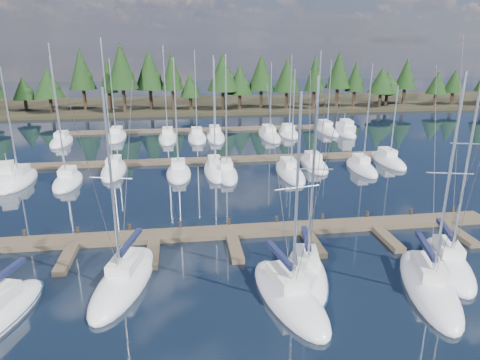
{
  "coord_description": "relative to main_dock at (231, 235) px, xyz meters",
  "views": [
    {
      "loc": [
        -3.51,
        -13.24,
        14.87
      ],
      "look_at": [
        1.33,
        22.0,
        3.24
      ],
      "focal_mm": 32.0,
      "sensor_mm": 36.0,
      "label": 1
    }
  ],
  "objects": [
    {
      "name": "front_sailboat_3",
      "position": [
        2.44,
        -8.9,
        0.08
      ],
      "size": [
        4.53,
        9.15,
        13.23
      ],
      "color": "silver",
      "rests_on": "ground"
    },
    {
      "name": "motor_yacht_left",
      "position": [
        -22.49,
        16.52,
        0.24
      ],
      "size": [
        4.27,
        8.3,
        3.95
      ],
      "color": "silver",
      "rests_on": "ground"
    },
    {
      "name": "motor_yacht_right",
      "position": [
        23.47,
        36.6,
        0.25
      ],
      "size": [
        3.16,
        8.22,
        4.02
      ],
      "color": "silver",
      "rests_on": "ground"
    },
    {
      "name": "far_shore",
      "position": [
        0.0,
        72.64,
        0.1
      ],
      "size": [
        220.0,
        30.0,
        0.6
      ],
      "primitive_type": "cube",
      "color": "#2B2617",
      "rests_on": "ground"
    },
    {
      "name": "tree_line",
      "position": [
        -0.41,
        62.81,
        7.51
      ],
      "size": [
        186.07,
        11.22,
        14.11
      ],
      "color": "black",
      "rests_on": "far_shore"
    },
    {
      "name": "main_dock",
      "position": [
        0.0,
        0.0,
        0.0
      ],
      "size": [
        44.0,
        6.13,
        0.9
      ],
      "color": "brown",
      "rests_on": "ground"
    },
    {
      "name": "front_sailboat_2",
      "position": [
        -7.59,
        -5.83,
        0.08
      ],
      "size": [
        4.92,
        9.43,
        13.28
      ],
      "color": "silver",
      "rests_on": "ground"
    },
    {
      "name": "back_docks",
      "position": [
        0.0,
        32.23,
        -0.0
      ],
      "size": [
        50.0,
        21.8,
        0.4
      ],
      "color": "brown",
      "rests_on": "ground"
    },
    {
      "name": "front_sailboat_4",
      "position": [
        4.19,
        -6.72,
        0.09
      ],
      "size": [
        4.15,
        8.66,
        13.83
      ],
      "color": "silver",
      "rests_on": "ground"
    },
    {
      "name": "ground",
      "position": [
        0.0,
        12.64,
        -0.2
      ],
      "size": [
        260.0,
        260.0,
        0.0
      ],
      "primitive_type": "plane",
      "color": "black",
      "rests_on": "ground"
    },
    {
      "name": "front_sailboat_6",
      "position": [
        14.2,
        -6.66,
        0.11
      ],
      "size": [
        4.7,
        8.4,
        16.02
      ],
      "color": "silver",
      "rests_on": "ground"
    },
    {
      "name": "back_sailboat_rows",
      "position": [
        1.17,
        27.39,
        0.06
      ],
      "size": [
        46.98,
        33.65,
        16.03
      ],
      "color": "silver",
      "rests_on": "ground"
    },
    {
      "name": "front_sailboat_5",
      "position": [
        11.38,
        -9.08,
        0.08
      ],
      "size": [
        5.18,
        9.87,
        14.16
      ],
      "color": "silver",
      "rests_on": "ground"
    }
  ]
}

